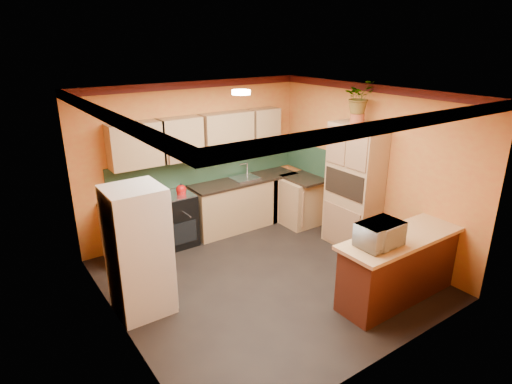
% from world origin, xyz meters
% --- Properties ---
extents(room_shell, '(4.24, 4.24, 2.72)m').
position_xyz_m(room_shell, '(0.02, 0.28, 2.09)').
color(room_shell, black).
rests_on(room_shell, ground).
extents(base_cabinets_back, '(3.65, 0.60, 0.88)m').
position_xyz_m(base_cabinets_back, '(0.06, 1.80, 0.44)').
color(base_cabinets_back, tan).
rests_on(base_cabinets_back, ground).
extents(countertop_back, '(3.65, 0.62, 0.04)m').
position_xyz_m(countertop_back, '(0.06, 1.80, 0.90)').
color(countertop_back, black).
rests_on(countertop_back, base_cabinets_back).
extents(stove, '(0.58, 0.58, 0.91)m').
position_xyz_m(stove, '(-0.57, 1.80, 0.46)').
color(stove, black).
rests_on(stove, ground).
extents(kettle, '(0.22, 0.22, 0.18)m').
position_xyz_m(kettle, '(-0.47, 1.75, 1.00)').
color(kettle, '#B00C0B').
rests_on(kettle, stove).
extents(sink, '(0.48, 0.40, 0.03)m').
position_xyz_m(sink, '(0.83, 1.80, 0.94)').
color(sink, silver).
rests_on(sink, countertop_back).
extents(base_cabinets_right, '(0.60, 0.80, 0.88)m').
position_xyz_m(base_cabinets_right, '(1.80, 1.23, 0.44)').
color(base_cabinets_right, tan).
rests_on(base_cabinets_right, ground).
extents(countertop_right, '(0.62, 0.80, 0.04)m').
position_xyz_m(countertop_right, '(1.80, 1.23, 0.90)').
color(countertop_right, black).
rests_on(countertop_right, base_cabinets_right).
extents(fridge, '(0.68, 0.66, 1.70)m').
position_xyz_m(fridge, '(-1.75, 0.31, 0.85)').
color(fridge, silver).
rests_on(fridge, ground).
extents(pantry, '(0.48, 0.90, 2.10)m').
position_xyz_m(pantry, '(1.85, 0.07, 1.05)').
color(pantry, tan).
rests_on(pantry, ground).
extents(fern_pot, '(0.22, 0.22, 0.16)m').
position_xyz_m(fern_pot, '(1.85, 0.12, 2.18)').
color(fern_pot, brown).
rests_on(fern_pot, pantry).
extents(fern, '(0.47, 0.41, 0.51)m').
position_xyz_m(fern, '(1.85, 0.12, 2.52)').
color(fern, tan).
rests_on(fern, fern_pot).
extents(breakfast_bar, '(1.80, 0.55, 0.88)m').
position_xyz_m(breakfast_bar, '(1.18, -1.41, 0.44)').
color(breakfast_bar, '#4A1F11').
rests_on(breakfast_bar, ground).
extents(bar_top, '(1.90, 0.65, 0.05)m').
position_xyz_m(bar_top, '(1.18, -1.41, 0.91)').
color(bar_top, tan).
rests_on(bar_top, breakfast_bar).
extents(microwave, '(0.57, 0.39, 0.31)m').
position_xyz_m(microwave, '(0.71, -1.41, 1.09)').
color(microwave, silver).
rests_on(microwave, bar_top).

